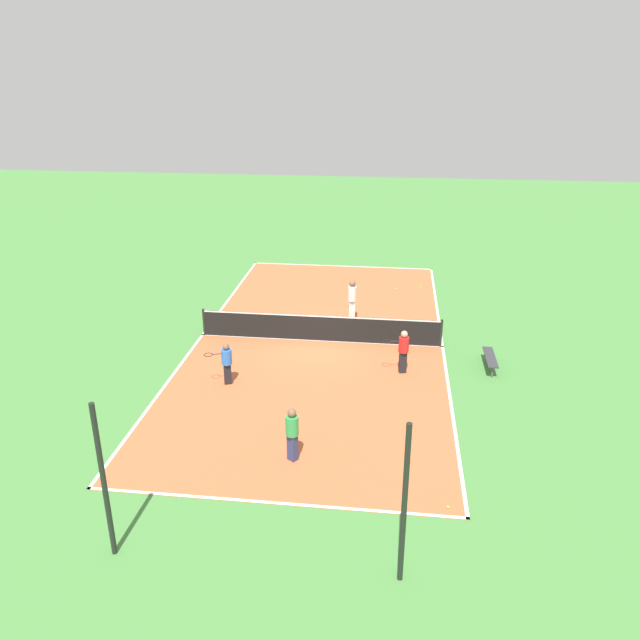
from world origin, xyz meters
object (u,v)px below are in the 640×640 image
at_px(player_far_white, 352,298).
at_px(player_near_blue, 226,361).
at_px(fence_post_back_right, 104,482).
at_px(player_far_green, 292,431).
at_px(tennis_ball_far_baseline, 448,507).
at_px(tennis_net, 320,327).
at_px(fence_post_back_left, 404,505).
at_px(player_coach_red, 403,349).
at_px(bench, 490,358).
at_px(tennis_ball_midcourt, 396,289).
at_px(tennis_ball_right_alley, 421,287).

xyz_separation_m(player_far_white, player_near_blue, (3.83, 6.25, -0.19)).
bearing_deg(fence_post_back_right, player_near_blue, -93.26).
xyz_separation_m(player_far_green, tennis_ball_far_baseline, (-4.15, 1.58, -0.88)).
xyz_separation_m(tennis_net, tennis_ball_far_baseline, (-4.37, 9.73, -0.53)).
bearing_deg(tennis_net, player_far_white, -115.84).
bearing_deg(fence_post_back_left, player_coach_red, -90.32).
xyz_separation_m(bench, player_far_green, (6.18, 6.51, 0.55)).
xyz_separation_m(bench, tennis_ball_midcourt, (3.43, -8.15, -0.33)).
xyz_separation_m(player_far_white, fence_post_back_left, (-2.09, 14.43, 0.86)).
distance_m(player_far_green, tennis_ball_midcourt, 14.94).
bearing_deg(bench, tennis_ball_far_baseline, -14.06).
relative_size(player_coach_red, fence_post_back_left, 0.42).
bearing_deg(tennis_ball_right_alley, tennis_net, 59.00).
relative_size(player_far_white, fence_post_back_right, 0.47).
relative_size(player_near_blue, tennis_ball_midcourt, 22.00).
height_order(player_near_blue, tennis_ball_midcourt, player_near_blue).
bearing_deg(tennis_ball_right_alley, fence_post_back_left, 87.07).
bearing_deg(player_far_green, player_near_blue, 160.42).
bearing_deg(player_far_green, player_coach_red, 97.37).
height_order(player_near_blue, tennis_ball_far_baseline, player_near_blue).
height_order(tennis_ball_far_baseline, fence_post_back_left, fence_post_back_left).
distance_m(player_far_white, tennis_ball_far_baseline, 12.48).
bearing_deg(tennis_ball_right_alley, player_far_green, 75.33).
xyz_separation_m(player_far_white, player_far_green, (0.88, 10.42, -0.13)).
xyz_separation_m(player_coach_red, tennis_ball_right_alley, (-0.92, -9.34, -0.88)).
height_order(bench, player_far_white, player_far_white).
bearing_deg(player_coach_red, tennis_ball_right_alley, -107.09).
bearing_deg(player_far_white, bench, 136.63).
bearing_deg(player_coach_red, tennis_ball_midcourt, -99.65).
relative_size(tennis_ball_right_alley, tennis_ball_far_baseline, 1.00).
distance_m(tennis_net, fence_post_back_right, 12.63).
height_order(bench, player_near_blue, player_near_blue).
distance_m(player_coach_red, player_far_green, 6.49).
xyz_separation_m(player_coach_red, fence_post_back_right, (6.44, 9.75, 0.99)).
bearing_deg(player_far_white, fence_post_back_right, 66.52).
bearing_deg(player_far_white, player_far_green, 78.25).
distance_m(player_coach_red, tennis_ball_far_baseline, 7.46).
bearing_deg(tennis_ball_far_baseline, fence_post_back_left, 64.04).
height_order(bench, fence_post_back_right, fence_post_back_right).
bearing_deg(player_coach_red, fence_post_back_left, 78.21).
relative_size(tennis_ball_right_alley, fence_post_back_right, 0.02).
height_order(player_far_white, player_coach_red, player_far_white).
xyz_separation_m(player_far_white, player_coach_red, (-2.14, 4.68, -0.13)).
height_order(bench, tennis_ball_right_alley, bench).
distance_m(bench, player_near_blue, 9.43).
relative_size(bench, fence_post_back_right, 0.45).
bearing_deg(fence_post_back_left, player_near_blue, -54.11).
distance_m(tennis_net, tennis_ball_right_alley, 8.11).
xyz_separation_m(player_far_green, fence_post_back_left, (-2.97, 4.01, 0.99)).
xyz_separation_m(bench, player_far_white, (5.29, -3.91, 0.67)).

